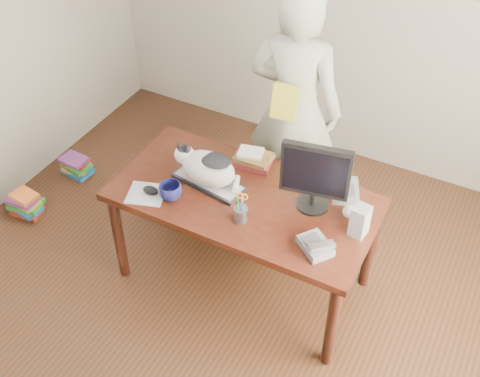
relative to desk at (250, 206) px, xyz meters
name	(u,v)px	position (x,y,z in m)	size (l,w,h in m)	color
room	(185,178)	(0.00, -0.68, 0.75)	(4.50, 4.50, 4.50)	black
desk	(250,206)	(0.00, 0.00, 0.00)	(1.60, 0.80, 0.75)	black
keyboard	(209,182)	(-0.24, -0.08, 0.16)	(0.48, 0.24, 0.03)	black
cat	(206,167)	(-0.26, -0.08, 0.28)	(0.45, 0.26, 0.26)	white
monitor	(315,174)	(0.40, 0.02, 0.40)	(0.40, 0.23, 0.45)	black
pen_cup	(241,212)	(0.08, -0.27, 0.21)	(0.09, 0.09, 0.21)	gray
mousepad	(146,194)	(-0.53, -0.34, 0.15)	(0.27, 0.26, 0.01)	silver
mouse	(151,190)	(-0.51, -0.32, 0.17)	(0.12, 0.09, 0.04)	black
coffee_mug	(170,192)	(-0.38, -0.30, 0.20)	(0.14, 0.14, 0.11)	#0D0E34
phone	(316,246)	(0.55, -0.28, 0.18)	(0.24, 0.22, 0.09)	slate
speaker	(360,221)	(0.71, -0.06, 0.25)	(0.10, 0.11, 0.19)	#98989A
baseball	(349,212)	(0.62, 0.05, 0.19)	(0.08, 0.08, 0.08)	beige
book_stack	(253,159)	(-0.09, 0.22, 0.19)	(0.27, 0.21, 0.09)	#511519
calculator	(345,190)	(0.53, 0.22, 0.18)	(0.22, 0.25, 0.06)	slate
person	(294,109)	(-0.03, 0.71, 0.29)	(0.65, 0.43, 1.78)	white
held_book	(285,102)	(-0.03, 0.54, 0.45)	(0.18, 0.12, 0.23)	yellow
book_pile_a	(26,204)	(-1.75, -0.28, -0.51)	(0.27, 0.22, 0.18)	#A12617
book_pile_b	(76,166)	(-1.72, 0.27, -0.53)	(0.26, 0.20, 0.15)	#185190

